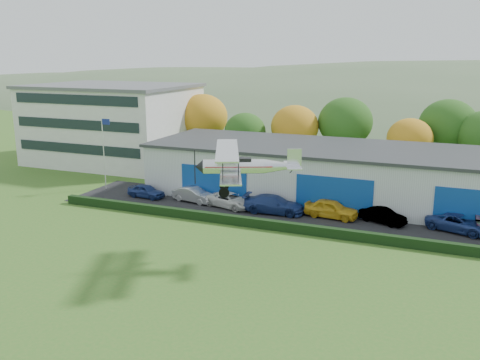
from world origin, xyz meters
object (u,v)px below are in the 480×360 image
at_px(car_1, 194,195).
at_px(car_4, 331,209).
at_px(flagpole, 104,146).
at_px(car_2, 230,200).
at_px(biplane, 243,165).
at_px(hangar, 347,173).
at_px(office_block, 113,123).
at_px(car_5, 383,216).
at_px(car_3, 274,204).
at_px(car_6, 459,223).
at_px(car_0, 146,191).

relative_size(car_1, car_4, 0.92).
bearing_deg(car_4, flagpole, 93.98).
bearing_deg(car_2, biplane, -138.14).
xyz_separation_m(hangar, car_4, (0.00, -6.82, -1.79)).
xyz_separation_m(office_block, car_4, (33.00, -13.84, -4.35)).
bearing_deg(car_5, car_3, 116.02).
distance_m(car_5, car_6, 6.11).
bearing_deg(biplane, car_4, 48.17).
bearing_deg(car_1, car_2, -84.53).
bearing_deg(car_2, car_1, 99.81).
xyz_separation_m(car_1, car_2, (4.06, -0.33, -0.05)).
relative_size(hangar, car_1, 9.17).
height_order(car_1, car_5, car_1).
height_order(car_1, car_3, car_3).
distance_m(flagpole, biplane, 24.56).
distance_m(car_0, car_2, 9.29).
bearing_deg(car_2, office_block, 72.94).
bearing_deg(car_1, hangar, -53.16).
xyz_separation_m(car_3, biplane, (1.34, -11.09, 6.04)).
height_order(car_3, biplane, biplane).
xyz_separation_m(car_2, car_6, (20.30, 0.73, 0.04)).
bearing_deg(car_0, car_2, -83.67).
xyz_separation_m(hangar, car_3, (-5.21, -7.42, -1.79)).
relative_size(office_block, car_6, 3.97).
relative_size(car_4, car_6, 0.92).
bearing_deg(flagpole, hangar, 13.51).
xyz_separation_m(hangar, office_block, (-33.00, 7.02, 2.56)).
relative_size(car_1, car_2, 0.90).
distance_m(hangar, car_2, 12.27).
xyz_separation_m(car_0, car_5, (23.48, 0.70, -0.01)).
xyz_separation_m(flagpole, car_4, (24.89, -0.84, -3.92)).
bearing_deg(office_block, car_6, -17.27).
bearing_deg(flagpole, car_1, -4.89).
bearing_deg(car_0, office_block, 49.95).
bearing_deg(biplane, flagpole, 125.68).
xyz_separation_m(car_2, biplane, (5.83, -11.25, 6.17)).
bearing_deg(flagpole, car_0, -13.21).
xyz_separation_m(flagpole, car_0, (5.89, -1.38, -4.06)).
xyz_separation_m(car_0, car_2, (9.29, 0.10, 0.01)).
bearing_deg(car_4, biplane, 167.59).
distance_m(office_block, car_6, 45.87).
bearing_deg(hangar, car_2, -143.20).
xyz_separation_m(hangar, car_5, (4.49, -6.66, -1.94)).
xyz_separation_m(flagpole, car_3, (19.67, -1.45, -3.91)).
distance_m(car_0, car_6, 29.61).
xyz_separation_m(hangar, flagpole, (-24.88, -5.98, 2.13)).
relative_size(hangar, car_6, 7.83).
bearing_deg(car_1, car_4, -79.40).
distance_m(office_block, biplane, 38.77).
bearing_deg(car_0, hangar, -63.11).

